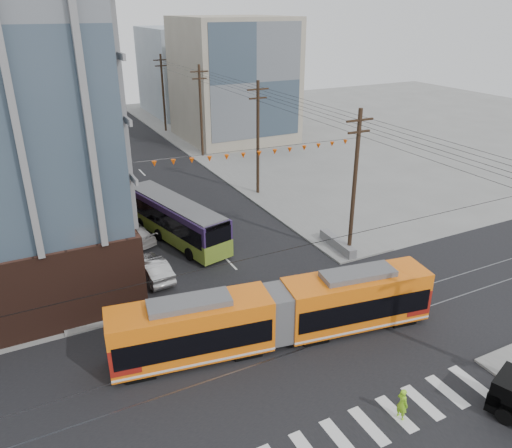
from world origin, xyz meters
The scene contains 11 objects.
ground centered at (0.00, 0.00, 0.00)m, with size 160.00×160.00×0.00m, color slate.
bg_bldg_ne_near centered at (16.00, 48.00, 8.00)m, with size 14.00×14.00×16.00m, color gray.
bg_bldg_ne_far centered at (18.00, 68.00, 7.00)m, with size 16.00×16.00×14.00m, color #8C99A5.
utility_pole_far centered at (8.50, 56.00, 5.50)m, with size 0.30×0.30×11.00m, color black.
streetcar centered at (-1.43, 4.31, 1.74)m, with size 18.08×2.54×3.48m, color orange, non-canonical shape.
city_bus centered at (-2.14, 19.78, 1.67)m, with size 2.56×11.82×3.35m, color #301E4C, non-canonical shape.
parked_car_silver centered at (-5.65, 14.34, 0.76)m, with size 1.62×4.64×1.53m, color #B1B1B1.
parked_car_white centered at (-5.41, 20.53, 0.64)m, with size 1.80×4.42×1.28m, color #BBB8B7.
parked_car_grey centered at (-5.44, 22.36, 0.66)m, with size 2.19×4.74×1.32m, color slate.
pedestrian centered at (0.81, -3.24, 0.81)m, with size 0.59×0.39×1.62m, color #93E222.
jersey_barrier centered at (8.30, 12.20, 0.43)m, with size 0.96×4.27×0.85m, color gray.
Camera 1 is at (-12.93, -15.66, 17.30)m, focal length 35.00 mm.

